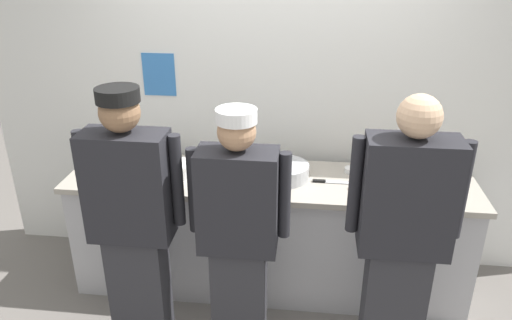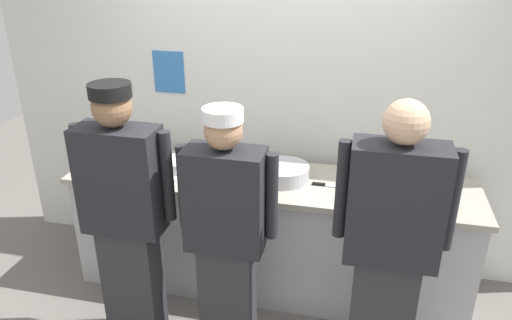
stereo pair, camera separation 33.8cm
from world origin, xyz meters
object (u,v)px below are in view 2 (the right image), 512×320
at_px(chef_far_right, 390,245).
at_px(plate_stack_front, 418,190).
at_px(ramekin_green_sauce, 353,174).
at_px(chefs_knife, 329,185).
at_px(chef_near_left, 125,213).
at_px(plate_stack_rear, 179,166).
at_px(ramekin_red_sauce, 243,174).
at_px(mixing_bowl_steel, 284,172).
at_px(squeeze_bottle_primary, 368,181).
at_px(chef_center, 226,232).
at_px(sheet_tray, 158,166).
at_px(deli_cup, 223,166).

height_order(chef_far_right, plate_stack_front, chef_far_right).
relative_size(ramekin_green_sauce, chefs_knife, 0.32).
bearing_deg(chef_near_left, chef_far_right, 0.50).
height_order(plate_stack_rear, ramekin_red_sauce, plate_stack_rear).
distance_m(plate_stack_rear, mixing_bowl_steel, 0.76).
bearing_deg(ramekin_red_sauce, chef_near_left, -128.21).
bearing_deg(ramekin_red_sauce, squeeze_bottle_primary, -3.98).
bearing_deg(chef_center, chef_near_left, -177.96).
distance_m(chef_near_left, chefs_knife, 1.35).
bearing_deg(mixing_bowl_steel, chef_far_right, -45.29).
distance_m(chef_center, mixing_bowl_steel, 0.74).
relative_size(chef_near_left, ramekin_green_sauce, 19.68).
bearing_deg(sheet_tray, mixing_bowl_steel, 0.89).
relative_size(plate_stack_front, mixing_bowl_steel, 0.66).
distance_m(plate_stack_front, squeeze_bottle_primary, 0.33).
bearing_deg(sheet_tray, deli_cup, 2.94).
distance_m(plate_stack_rear, squeeze_bottle_primary, 1.34).
height_order(chef_center, plate_stack_front, chef_center).
height_order(sheet_tray, chefs_knife, sheet_tray).
bearing_deg(chef_center, deli_cup, 107.55).
distance_m(squeeze_bottle_primary, ramekin_green_sauce, 0.26).
xyz_separation_m(mixing_bowl_steel, deli_cup, (-0.44, 0.01, 0.00)).
height_order(plate_stack_rear, squeeze_bottle_primary, squeeze_bottle_primary).
bearing_deg(plate_stack_front, chefs_knife, -179.22).
distance_m(squeeze_bottle_primary, chefs_knife, 0.28).
bearing_deg(ramekin_red_sauce, chef_far_right, -34.59).
distance_m(mixing_bowl_steel, squeeze_bottle_primary, 0.59).
height_order(sheet_tray, deli_cup, deli_cup).
height_order(chef_near_left, ramekin_green_sauce, chef_near_left).
distance_m(chef_center, ramekin_red_sauce, 0.68).
xyz_separation_m(chef_near_left, ramekin_green_sauce, (1.31, 0.87, -0.01)).
bearing_deg(ramekin_green_sauce, squeeze_bottle_primary, -66.40).
height_order(squeeze_bottle_primary, ramekin_green_sauce, squeeze_bottle_primary).
bearing_deg(sheet_tray, chef_center, -43.76).
bearing_deg(chef_far_right, mixing_bowl_steel, 134.71).
bearing_deg(plate_stack_rear, plate_stack_front, 0.59).
distance_m(chef_far_right, ramekin_green_sauce, 0.89).
bearing_deg(plate_stack_front, chef_near_left, -157.98).
bearing_deg(ramekin_green_sauce, ramekin_red_sauce, -167.21).
xyz_separation_m(chef_center, deli_cup, (-0.23, 0.72, 0.08)).
xyz_separation_m(squeeze_bottle_primary, deli_cup, (-1.02, 0.10, -0.04)).
distance_m(ramekin_green_sauce, chefs_knife, 0.24).
relative_size(chef_near_left, chefs_knife, 6.28).
distance_m(squeeze_bottle_primary, deli_cup, 1.02).
bearing_deg(deli_cup, squeeze_bottle_primary, -5.70).
height_order(chef_center, ramekin_red_sauce, chef_center).
relative_size(sheet_tray, deli_cup, 4.86).
height_order(chef_far_right, mixing_bowl_steel, chef_far_right).
height_order(plate_stack_rear, chefs_knife, plate_stack_rear).
relative_size(chef_far_right, sheet_tray, 3.35).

